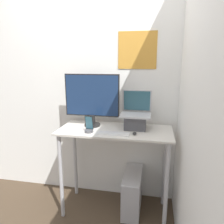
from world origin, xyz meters
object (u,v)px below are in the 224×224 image
(monitor, at_px, (92,100))
(mouse, at_px, (135,133))
(keyboard, at_px, (114,134))
(computer_tower, at_px, (132,191))
(laptop, at_px, (136,118))
(cell_phone, at_px, (89,128))

(monitor, bearing_deg, mouse, -23.64)
(monitor, relative_size, keyboard, 1.91)
(computer_tower, bearing_deg, laptop, 65.28)
(monitor, xyz_separation_m, computer_tower, (0.45, -0.04, -0.99))
(mouse, height_order, computer_tower, mouse)
(keyboard, bearing_deg, computer_tower, 48.90)
(monitor, height_order, cell_phone, monitor)
(cell_phone, bearing_deg, laptop, 25.59)
(laptop, relative_size, computer_tower, 0.76)
(monitor, height_order, mouse, monitor)
(computer_tower, bearing_deg, keyboard, -131.10)
(mouse, distance_m, computer_tower, 0.74)
(computer_tower, bearing_deg, cell_phone, -156.62)
(laptop, height_order, mouse, laptop)
(mouse, bearing_deg, monitor, 156.36)
(laptop, bearing_deg, cell_phone, -154.41)
(keyboard, relative_size, cell_phone, 1.86)
(laptop, height_order, monitor, monitor)
(mouse, bearing_deg, laptop, 93.09)
(keyboard, bearing_deg, mouse, 8.50)
(laptop, distance_m, cell_phone, 0.48)
(laptop, relative_size, cell_phone, 2.36)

